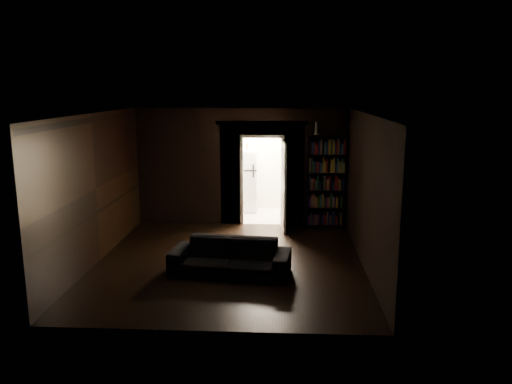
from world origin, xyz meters
The scene contains 9 objects.
ground centered at (0.00, 0.00, 0.00)m, with size 5.50×5.50×0.00m, color black.
room_walls centered at (-0.01, 1.07, 1.68)m, with size 5.02×5.61×2.84m.
kitchen_alcove centered at (0.50, 3.87, 1.21)m, with size 2.20×1.80×2.60m.
sofa centered at (0.08, -0.58, 0.41)m, with size 2.11×0.91×0.81m, color black.
bookshelf centered at (2.00, 2.59, 1.10)m, with size 0.90×0.32×2.20m, color black.
refrigerator centered at (-0.05, 4.11, 0.82)m, with size 0.74×0.68×1.65m, color white.
door centered at (1.01, 2.31, 1.02)m, with size 0.85×0.05×2.05m, color white.
figurine centered at (1.75, 2.53, 2.35)m, with size 0.10×0.10×0.30m, color silver.
bottles centered at (-0.14, 4.04, 1.77)m, with size 0.58×0.07×0.24m, color black.
Camera 1 is at (0.99, -8.97, 3.25)m, focal length 35.00 mm.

